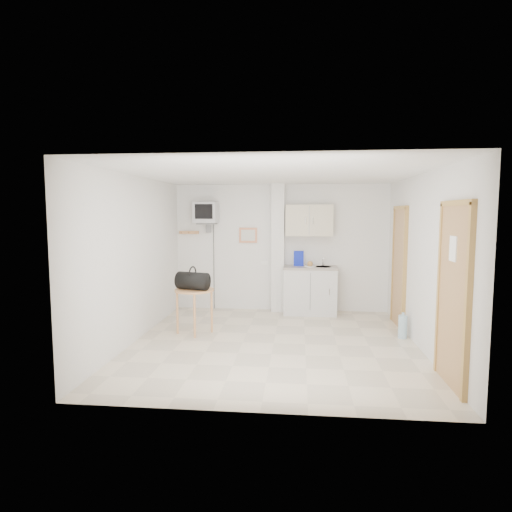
# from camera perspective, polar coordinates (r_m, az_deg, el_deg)

# --- Properties ---
(ground) EXTENTS (4.50, 4.50, 0.00)m
(ground) POSITION_cam_1_polar(r_m,az_deg,el_deg) (6.53, 2.38, -11.55)
(ground) COLOR beige
(ground) RESTS_ON ground
(room_envelope) EXTENTS (4.24, 4.54, 2.55)m
(room_envelope) POSITION_cam_1_polar(r_m,az_deg,el_deg) (6.33, 4.65, 2.08)
(room_envelope) COLOR white
(room_envelope) RESTS_ON ground
(kitchenette) EXTENTS (1.03, 0.58, 2.10)m
(kitchenette) POSITION_cam_1_polar(r_m,az_deg,el_deg) (8.31, 7.18, -2.16)
(kitchenette) COLOR silver
(kitchenette) RESTS_ON ground
(crt_television) EXTENTS (0.44, 0.45, 2.15)m
(crt_television) POSITION_cam_1_polar(r_m,az_deg,el_deg) (8.44, -6.66, 5.68)
(crt_television) COLOR slate
(crt_television) RESTS_ON ground
(round_table) EXTENTS (0.63, 0.63, 0.72)m
(round_table) POSITION_cam_1_polar(r_m,az_deg,el_deg) (6.98, -8.22, -5.19)
(round_table) COLOR tan
(round_table) RESTS_ON ground
(duffel_bag) EXTENTS (0.57, 0.41, 0.38)m
(duffel_bag) POSITION_cam_1_polar(r_m,az_deg,el_deg) (6.91, -8.43, -3.27)
(duffel_bag) COLOR black
(duffel_bag) RESTS_ON round_table
(water_bottle) EXTENTS (0.14, 0.14, 0.41)m
(water_bottle) POSITION_cam_1_polar(r_m,az_deg,el_deg) (7.11, 18.97, -8.89)
(water_bottle) COLOR #9EC2D3
(water_bottle) RESTS_ON ground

